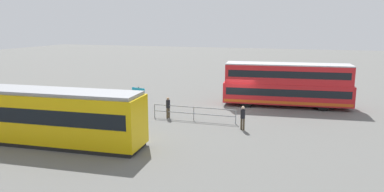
{
  "coord_description": "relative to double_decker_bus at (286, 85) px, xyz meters",
  "views": [
    {
      "loc": [
        -5.7,
        30.64,
        7.29
      ],
      "look_at": [
        2.66,
        5.3,
        1.91
      ],
      "focal_mm": 33.54,
      "sensor_mm": 36.0,
      "label": 1
    }
  ],
  "objects": [
    {
      "name": "ground_plane",
      "position": [
        3.84,
        1.84,
        -1.97
      ],
      "size": [
        160.0,
        160.0,
        0.0
      ],
      "primitive_type": "plane",
      "color": "#61615E"
    },
    {
      "name": "double_decker_bus",
      "position": [
        0.0,
        0.0,
        0.0
      ],
      "size": [
        11.27,
        3.7,
        3.86
      ],
      "color": "red",
      "rests_on": "ground"
    },
    {
      "name": "tram_yellow",
      "position": [
        14.78,
        15.17,
        -0.21
      ],
      "size": [
        15.44,
        3.59,
        3.39
      ],
      "color": "#E5B70C",
      "rests_on": "ground"
    },
    {
      "name": "pedestrian_near_railing",
      "position": [
        8.48,
        7.13,
        -1.0
      ],
      "size": [
        0.4,
        0.4,
        1.69
      ],
      "color": "#4C3F2D",
      "rests_on": "ground"
    },
    {
      "name": "pedestrian_crossing",
      "position": [
        2.35,
        8.43,
        -0.99
      ],
      "size": [
        0.44,
        0.44,
        1.7
      ],
      "color": "#4C3F2D",
      "rests_on": "ground"
    },
    {
      "name": "pedestrian_railing",
      "position": [
        6.36,
        7.16,
        -1.24
      ],
      "size": [
        6.57,
        0.17,
        1.08
      ],
      "color": "gray",
      "rests_on": "ground"
    },
    {
      "name": "info_sign",
      "position": [
        11.35,
        6.47,
        -0.38
      ],
      "size": [
        1.28,
        0.34,
        2.26
      ],
      "color": "slate",
      "rests_on": "ground"
    }
  ]
}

